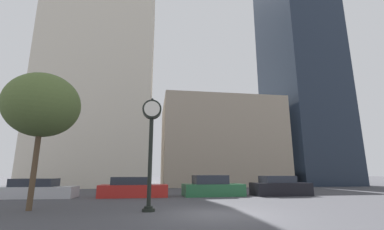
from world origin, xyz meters
The scene contains 10 objects.
ground_plane centered at (0.00, 0.00, 0.00)m, with size 200.00×200.00×0.00m, color #424247.
building_tall_tower centered at (-9.77, 24.00, 14.02)m, with size 13.35×12.00×28.03m.
building_storefront_row centered at (6.21, 24.00, 5.51)m, with size 15.18×12.00×11.02m.
building_glass_modern centered at (19.33, 24.00, 16.95)m, with size 8.21×12.00×33.91m.
street_clock centered at (-2.73, 1.13, 3.41)m, with size 0.87×0.55×5.00m.
car_silver centered at (-10.06, 8.24, 0.52)m, with size 4.81×1.95×1.23m.
car_red centered at (-3.88, 8.03, 0.56)m, with size 4.56×1.77×1.33m.
car_green centered at (1.64, 8.01, 0.60)m, with size 4.34×2.12×1.44m.
car_black centered at (6.62, 7.74, 0.59)m, with size 4.09×1.92×1.39m.
bare_tree centered at (-7.87, 2.16, 4.72)m, with size 3.36×3.36×6.25m.
Camera 1 is at (-2.61, -10.51, 1.60)m, focal length 24.00 mm.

